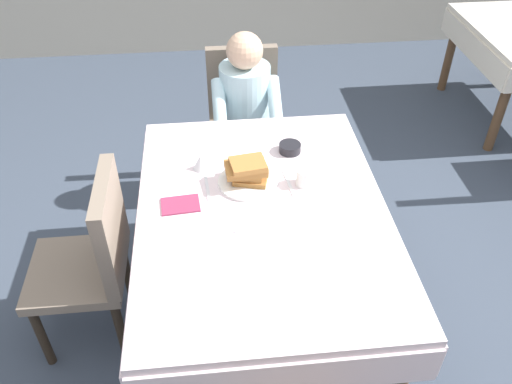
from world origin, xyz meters
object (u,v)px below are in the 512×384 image
(chair_diner, at_px, (244,113))
(breakfast_stack, at_px, (247,170))
(diner_person, at_px, (246,106))
(syrup_pitcher, at_px, (201,162))
(chair_left_side, at_px, (95,255))
(fork_left_of_plate, at_px, (207,188))
(bowl_butter, at_px, (290,148))
(knife_right_of_plate, at_px, (289,183))
(spoon_near_edge, at_px, (252,229))
(cup_coffee, at_px, (305,177))
(plate_breakfast, at_px, (248,182))
(dining_table_main, at_px, (263,223))

(chair_diner, height_order, breakfast_stack, chair_diner)
(diner_person, distance_m, syrup_pitcher, 0.75)
(chair_left_side, bearing_deg, chair_diner, -33.79)
(chair_diner, height_order, fork_left_of_plate, chair_diner)
(syrup_pitcher, bearing_deg, bowl_butter, 12.19)
(syrup_pitcher, height_order, knife_right_of_plate, syrup_pitcher)
(spoon_near_edge, bearing_deg, chair_diner, 78.27)
(chair_diner, distance_m, syrup_pitcher, 0.92)
(chair_diner, distance_m, fork_left_of_plate, 1.06)
(syrup_pitcher, xyz_separation_m, spoon_near_edge, (0.20, -0.45, -0.04))
(diner_person, relative_size, cup_coffee, 9.91)
(chair_left_side, xyz_separation_m, plate_breakfast, (0.72, 0.19, 0.22))
(chair_left_side, height_order, spoon_near_edge, chair_left_side)
(chair_diner, distance_m, spoon_near_edge, 1.32)
(chair_diner, bearing_deg, syrup_pitcher, 71.93)
(cup_coffee, bearing_deg, dining_table_main, -144.87)
(dining_table_main, distance_m, syrup_pitcher, 0.44)
(diner_person, relative_size, spoon_near_edge, 7.47)
(chair_left_side, xyz_separation_m, cup_coffee, (0.98, 0.15, 0.25))
(bowl_butter, distance_m, syrup_pitcher, 0.46)
(syrup_pitcher, bearing_deg, knife_right_of_plate, -21.24)
(plate_breakfast, bearing_deg, knife_right_of_plate, -6.01)
(syrup_pitcher, relative_size, spoon_near_edge, 0.53)
(cup_coffee, relative_size, knife_right_of_plate, 0.57)
(dining_table_main, height_order, cup_coffee, cup_coffee)
(cup_coffee, bearing_deg, spoon_near_edge, -134.65)
(chair_diner, bearing_deg, spoon_near_edge, 86.70)
(fork_left_of_plate, bearing_deg, plate_breakfast, -87.68)
(bowl_butter, height_order, knife_right_of_plate, bowl_butter)
(chair_left_side, bearing_deg, fork_left_of_plate, -72.71)
(syrup_pitcher, relative_size, fork_left_of_plate, 0.44)
(fork_left_of_plate, distance_m, knife_right_of_plate, 0.38)
(cup_coffee, height_order, knife_right_of_plate, cup_coffee)
(bowl_butter, height_order, spoon_near_edge, bowl_butter)
(bowl_butter, bearing_deg, dining_table_main, -113.74)
(chair_diner, bearing_deg, chair_left_side, 56.21)
(cup_coffee, bearing_deg, fork_left_of_plate, 177.95)
(syrup_pitcher, bearing_deg, fork_left_of_plate, -81.03)
(chair_diner, height_order, syrup_pitcher, chair_diner)
(plate_breakfast, bearing_deg, chair_diner, 86.42)
(plate_breakfast, distance_m, knife_right_of_plate, 0.19)
(chair_diner, relative_size, syrup_pitcher, 11.63)
(dining_table_main, bearing_deg, cup_coffee, 35.13)
(chair_diner, height_order, cup_coffee, chair_diner)
(dining_table_main, relative_size, plate_breakfast, 5.44)
(diner_person, distance_m, chair_left_side, 1.29)
(dining_table_main, relative_size, chair_diner, 1.64)
(knife_right_of_plate, relative_size, spoon_near_edge, 1.33)
(chair_left_side, relative_size, bowl_butter, 8.45)
(syrup_pitcher, bearing_deg, spoon_near_edge, -65.96)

